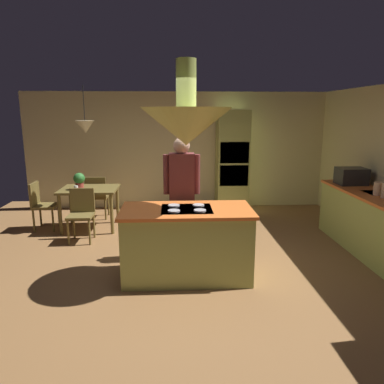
# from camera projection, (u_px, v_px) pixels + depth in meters

# --- Properties ---
(ground) EXTENTS (8.16, 8.16, 0.00)m
(ground) POSITION_uv_depth(u_px,v_px,m) (186.00, 269.00, 4.93)
(ground) COLOR olive
(wall_back) EXTENTS (6.80, 0.10, 2.55)m
(wall_back) POSITION_uv_depth(u_px,v_px,m) (181.00, 151.00, 8.02)
(wall_back) COLOR beige
(wall_back) RESTS_ON ground
(kitchen_island) EXTENTS (1.67, 0.85, 0.94)m
(kitchen_island) POSITION_uv_depth(u_px,v_px,m) (187.00, 243.00, 4.63)
(kitchen_island) COLOR #A8B259
(kitchen_island) RESTS_ON ground
(counter_run_right) EXTENTS (0.73, 2.19, 0.92)m
(counter_run_right) POSITION_uv_depth(u_px,v_px,m) (368.00, 221.00, 5.56)
(counter_run_right) COLOR #A8B259
(counter_run_right) RESTS_ON ground
(oven_tower) EXTENTS (0.66, 0.62, 2.16)m
(oven_tower) POSITION_uv_depth(u_px,v_px,m) (232.00, 161.00, 7.72)
(oven_tower) COLOR #A8B259
(oven_tower) RESTS_ON ground
(dining_table) EXTENTS (1.01, 0.81, 0.76)m
(dining_table) POSITION_uv_depth(u_px,v_px,m) (89.00, 194.00, 6.56)
(dining_table) COLOR brown
(dining_table) RESTS_ON ground
(person_at_island) EXTENTS (0.53, 0.24, 1.77)m
(person_at_island) POSITION_uv_depth(u_px,v_px,m) (182.00, 189.00, 5.19)
(person_at_island) COLOR tan
(person_at_island) RESTS_ON ground
(range_hood) EXTENTS (1.10, 1.10, 1.00)m
(range_hood) POSITION_uv_depth(u_px,v_px,m) (186.00, 124.00, 4.31)
(range_hood) COLOR #A8B259
(pendant_light_over_table) EXTENTS (0.32, 0.32, 0.82)m
(pendant_light_over_table) POSITION_uv_depth(u_px,v_px,m) (85.00, 127.00, 6.29)
(pendant_light_over_table) COLOR beige
(chair_facing_island) EXTENTS (0.40, 0.40, 0.87)m
(chair_facing_island) POSITION_uv_depth(u_px,v_px,m) (82.00, 211.00, 5.98)
(chair_facing_island) COLOR brown
(chair_facing_island) RESTS_ON ground
(chair_by_back_wall) EXTENTS (0.40, 0.40, 0.87)m
(chair_by_back_wall) POSITION_uv_depth(u_px,v_px,m) (97.00, 194.00, 7.20)
(chair_by_back_wall) COLOR brown
(chair_by_back_wall) RESTS_ON ground
(chair_at_corner) EXTENTS (0.40, 0.40, 0.87)m
(chair_at_corner) POSITION_uv_depth(u_px,v_px,m) (41.00, 202.00, 6.54)
(chair_at_corner) COLOR brown
(chair_at_corner) RESTS_ON ground
(potted_plant_on_table) EXTENTS (0.20, 0.20, 0.30)m
(potted_plant_on_table) POSITION_uv_depth(u_px,v_px,m) (79.00, 180.00, 6.40)
(potted_plant_on_table) COLOR #99382D
(potted_plant_on_table) RESTS_ON dining_table
(cup_on_table) EXTENTS (0.07, 0.07, 0.09)m
(cup_on_table) POSITION_uv_depth(u_px,v_px,m) (76.00, 188.00, 6.32)
(cup_on_table) COLOR white
(cup_on_table) RESTS_ON dining_table
(canister_tea) EXTENTS (0.13, 0.13, 0.19)m
(canister_tea) POSITION_uv_depth(u_px,v_px,m) (378.00, 189.00, 5.27)
(canister_tea) COLOR #E0B78C
(canister_tea) RESTS_ON counter_run_right
(microwave_on_counter) EXTENTS (0.46, 0.36, 0.28)m
(microwave_on_counter) POSITION_uv_depth(u_px,v_px,m) (351.00, 176.00, 6.06)
(microwave_on_counter) COLOR #232326
(microwave_on_counter) RESTS_ON counter_run_right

